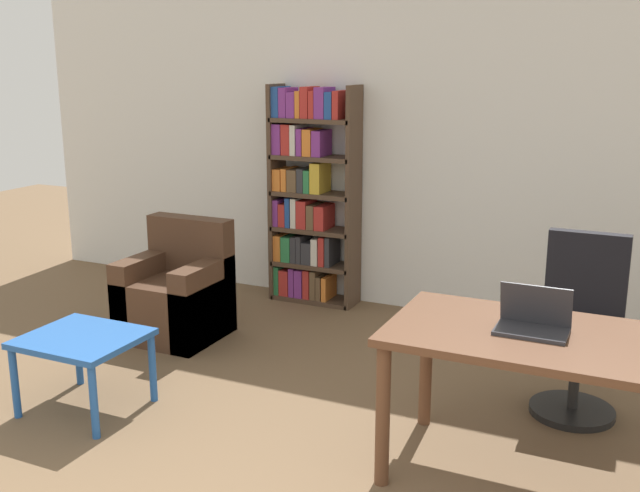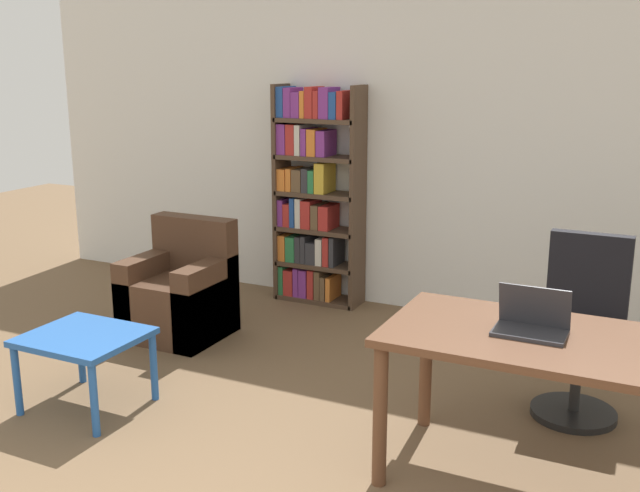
# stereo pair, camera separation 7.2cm
# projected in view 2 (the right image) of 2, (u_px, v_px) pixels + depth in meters

# --- Properties ---
(wall_back) EXTENTS (8.00, 0.06, 2.70)m
(wall_back) POSITION_uv_depth(u_px,v_px,m) (461.00, 148.00, 5.80)
(wall_back) COLOR white
(wall_back) RESTS_ON ground_plane
(desk) EXTENTS (1.50, 0.81, 0.76)m
(desk) POSITION_uv_depth(u_px,v_px,m) (546.00, 358.00, 3.50)
(desk) COLOR brown
(desk) RESTS_ON ground_plane
(laptop) EXTENTS (0.33, 0.21, 0.22)m
(laptop) POSITION_uv_depth(u_px,v_px,m) (531.00, 323.00, 3.51)
(laptop) COLOR #2D2D33
(laptop) RESTS_ON desk
(office_chair) EXTENTS (0.49, 0.49, 1.05)m
(office_chair) POSITION_uv_depth(u_px,v_px,m) (582.00, 333.00, 4.30)
(office_chair) COLOR black
(office_chair) RESTS_ON ground_plane
(side_table_blue) EXTENTS (0.65, 0.58, 0.46)m
(side_table_blue) POSITION_uv_depth(u_px,v_px,m) (84.00, 344.00, 4.37)
(side_table_blue) COLOR #2356A3
(side_table_blue) RESTS_ON ground_plane
(armchair) EXTENTS (0.68, 0.64, 0.87)m
(armchair) POSITION_uv_depth(u_px,v_px,m) (180.00, 296.00, 5.57)
(armchair) COLOR #472D1E
(armchair) RESTS_ON ground_plane
(bookshelf) EXTENTS (0.74, 0.28, 1.82)m
(bookshelf) POSITION_uv_depth(u_px,v_px,m) (313.00, 197.00, 6.25)
(bookshelf) COLOR #4C3828
(bookshelf) RESTS_ON ground_plane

